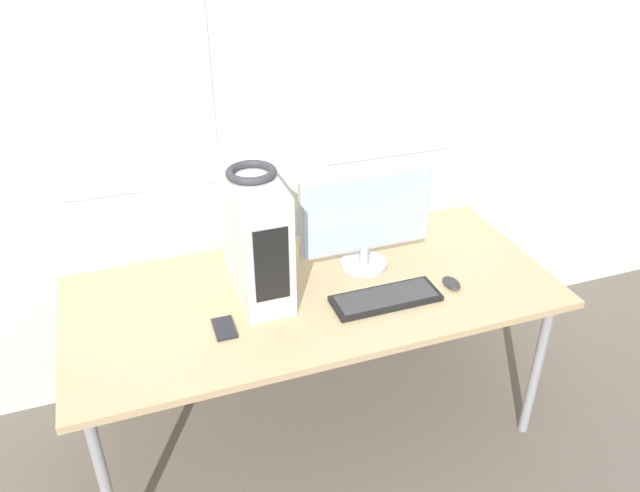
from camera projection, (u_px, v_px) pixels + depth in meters
name	position (u px, v px, depth m)	size (l,w,h in m)	color
wall_back	(269.00, 89.00, 2.53)	(8.00, 0.07, 2.70)	silver
desk	(314.00, 299.00, 2.43)	(1.87, 0.84, 0.72)	tan
pc_tower	(255.00, 234.00, 2.31)	(0.17, 0.46, 0.47)	silver
headphones	(251.00, 172.00, 2.18)	(0.18, 0.18, 0.03)	#333338
monitor_main	(366.00, 218.00, 2.44)	(0.54, 0.19, 0.41)	#B7B7BC
keyboard	(386.00, 298.00, 2.34)	(0.41, 0.15, 0.02)	black
mouse	(451.00, 283.00, 2.42)	(0.06, 0.10, 0.02)	#2D2D2D
cell_phone	(224.00, 328.00, 2.19)	(0.08, 0.13, 0.01)	#232328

